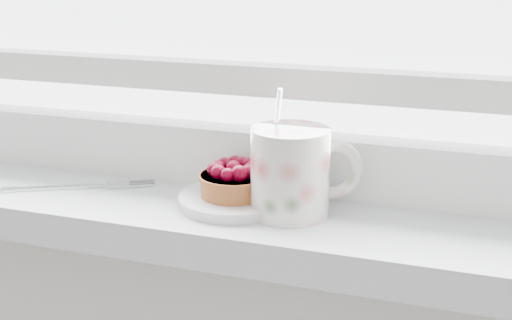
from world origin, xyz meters
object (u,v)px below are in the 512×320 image
at_px(saucer, 234,200).
at_px(raspberry_tart, 234,179).
at_px(floral_mug, 293,170).
at_px(fork, 78,186).

height_order(saucer, raspberry_tart, raspberry_tart).
relative_size(saucer, floral_mug, 0.90).
bearing_deg(saucer, raspberry_tart, 18.85).
bearing_deg(raspberry_tart, saucer, -161.15).
xyz_separation_m(floral_mug, fork, (-0.27, -0.00, -0.05)).
bearing_deg(floral_mug, saucer, 176.26).
bearing_deg(saucer, floral_mug, -3.74).
relative_size(raspberry_tart, fork, 0.46).
distance_m(saucer, fork, 0.20).
height_order(saucer, floral_mug, floral_mug).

